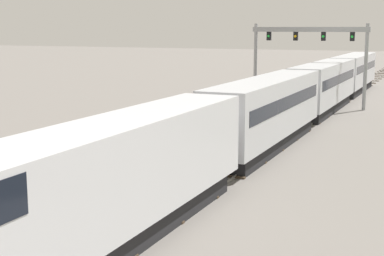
% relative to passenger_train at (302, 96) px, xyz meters
% --- Properties ---
extents(track_main, '(2.60, 200.00, 0.16)m').
position_rel_passenger_train_xyz_m(track_main, '(0.00, 27.78, -2.54)').
color(track_main, slate).
rests_on(track_main, ground).
extents(track_near, '(2.60, 160.00, 0.16)m').
position_rel_passenger_train_xyz_m(track_near, '(-5.50, 7.78, -2.54)').
color(track_near, slate).
rests_on(track_near, ground).
extents(passenger_train, '(3.04, 77.46, 4.80)m').
position_rel_passenger_train_xyz_m(passenger_train, '(0.00, 0.00, 0.00)').
color(passenger_train, silver).
rests_on(passenger_train, ground).
extents(signal_gantry, '(12.10, 0.49, 8.63)m').
position_rel_passenger_train_xyz_m(signal_gantry, '(-2.25, 12.12, 3.69)').
color(signal_gantry, '#999BA0').
rests_on(signal_gantry, ground).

